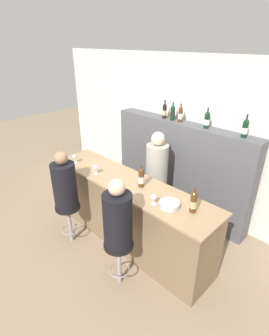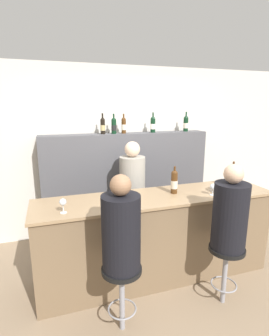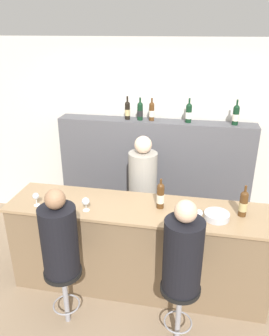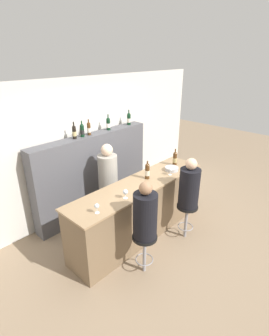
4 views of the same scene
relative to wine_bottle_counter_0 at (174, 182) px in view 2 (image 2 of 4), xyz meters
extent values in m
plane|color=#8C755B|center=(-0.22, -0.34, -1.15)|extent=(16.00, 16.00, 0.00)
cube|color=beige|center=(-0.22, 1.40, 0.15)|extent=(6.40, 0.05, 2.60)
cube|color=brown|center=(-0.22, -0.03, -0.66)|extent=(2.69, 0.61, 0.98)
cube|color=#997A56|center=(-0.22, -0.03, -0.15)|extent=(2.73, 0.65, 0.03)
cube|color=#4C4C51|center=(-0.22, 1.17, -0.35)|extent=(2.56, 0.28, 1.60)
cylinder|color=#4C2D14|center=(0.00, 0.00, -0.02)|extent=(0.08, 0.08, 0.23)
cylinder|color=beige|center=(0.00, 0.00, -0.03)|extent=(0.08, 0.08, 0.09)
sphere|color=#4C2D14|center=(0.00, 0.00, 0.10)|extent=(0.08, 0.08, 0.08)
cylinder|color=#4C2D14|center=(0.00, 0.00, 0.15)|extent=(0.02, 0.02, 0.07)
cylinder|color=#4C2D14|center=(0.80, 0.00, -0.03)|extent=(0.08, 0.08, 0.22)
cylinder|color=tan|center=(0.80, 0.00, -0.04)|extent=(0.08, 0.08, 0.09)
sphere|color=#4C2D14|center=(0.80, 0.00, 0.09)|extent=(0.08, 0.08, 0.08)
cylinder|color=#4C2D14|center=(0.80, 0.00, 0.14)|extent=(0.02, 0.02, 0.08)
cylinder|color=black|center=(-0.59, 1.17, 0.55)|extent=(0.07, 0.07, 0.20)
cylinder|color=tan|center=(-0.59, 1.17, 0.54)|extent=(0.07, 0.07, 0.08)
sphere|color=black|center=(-0.59, 1.17, 0.65)|extent=(0.07, 0.07, 0.07)
cylinder|color=black|center=(-0.59, 1.17, 0.71)|extent=(0.02, 0.02, 0.09)
cylinder|color=black|center=(-0.42, 1.17, 0.55)|extent=(0.07, 0.07, 0.20)
cylinder|color=black|center=(-0.42, 1.17, 0.54)|extent=(0.07, 0.07, 0.08)
sphere|color=black|center=(-0.42, 1.17, 0.64)|extent=(0.07, 0.07, 0.07)
cylinder|color=black|center=(-0.42, 1.17, 0.70)|extent=(0.02, 0.02, 0.08)
cylinder|color=#4C2D14|center=(-0.27, 1.17, 0.55)|extent=(0.07, 0.07, 0.20)
cylinder|color=beige|center=(-0.27, 1.17, 0.54)|extent=(0.07, 0.07, 0.08)
sphere|color=#4C2D14|center=(-0.27, 1.17, 0.65)|extent=(0.07, 0.07, 0.07)
cylinder|color=#4C2D14|center=(-0.27, 1.17, 0.70)|extent=(0.02, 0.02, 0.07)
cylinder|color=black|center=(0.20, 1.17, 0.55)|extent=(0.08, 0.08, 0.20)
cylinder|color=white|center=(0.20, 1.17, 0.54)|extent=(0.08, 0.08, 0.08)
sphere|color=black|center=(0.20, 1.17, 0.65)|extent=(0.08, 0.08, 0.08)
cylinder|color=black|center=(0.20, 1.17, 0.71)|extent=(0.02, 0.02, 0.09)
cylinder|color=black|center=(0.76, 1.17, 0.55)|extent=(0.08, 0.08, 0.21)
cylinder|color=beige|center=(0.76, 1.17, 0.54)|extent=(0.08, 0.08, 0.08)
sphere|color=black|center=(0.76, 1.17, 0.66)|extent=(0.08, 0.08, 0.08)
cylinder|color=black|center=(0.76, 1.17, 0.72)|extent=(0.02, 0.02, 0.09)
cylinder|color=silver|center=(-1.26, -0.20, -0.14)|extent=(0.06, 0.06, 0.00)
cylinder|color=silver|center=(-1.26, -0.20, -0.10)|extent=(0.01, 0.01, 0.07)
sphere|color=silver|center=(-1.26, -0.20, -0.03)|extent=(0.07, 0.07, 0.07)
cylinder|color=silver|center=(-0.72, -0.20, -0.14)|extent=(0.07, 0.07, 0.00)
cylinder|color=silver|center=(-0.72, -0.20, -0.10)|extent=(0.01, 0.01, 0.06)
sphere|color=silver|center=(-0.72, -0.20, -0.04)|extent=(0.08, 0.08, 0.08)
cylinder|color=silver|center=(0.39, -0.20, -0.14)|extent=(0.06, 0.06, 0.00)
cylinder|color=silver|center=(0.39, -0.20, -0.10)|extent=(0.01, 0.01, 0.06)
sphere|color=silver|center=(0.39, -0.20, -0.04)|extent=(0.07, 0.07, 0.07)
cylinder|color=#B7B7BC|center=(0.56, -0.11, -0.11)|extent=(0.24, 0.24, 0.06)
cylinder|color=gray|center=(-0.82, -0.67, -0.85)|extent=(0.05, 0.05, 0.59)
torus|color=gray|center=(-0.82, -0.67, -0.94)|extent=(0.26, 0.26, 0.02)
cylinder|color=black|center=(-0.82, -0.67, -0.54)|extent=(0.35, 0.35, 0.04)
cylinder|color=black|center=(-0.82, -0.67, -0.19)|extent=(0.33, 0.33, 0.66)
sphere|color=#936B4C|center=(-0.82, -0.67, 0.23)|extent=(0.18, 0.18, 0.18)
cylinder|color=gray|center=(0.27, -0.67, -0.85)|extent=(0.05, 0.05, 0.59)
torus|color=gray|center=(0.27, -0.67, -0.94)|extent=(0.26, 0.26, 0.02)
cylinder|color=black|center=(0.27, -0.67, -0.54)|extent=(0.35, 0.35, 0.04)
cylinder|color=black|center=(0.27, -0.67, -0.19)|extent=(0.33, 0.33, 0.66)
sphere|color=#D8AD8C|center=(0.27, -0.67, 0.24)|extent=(0.18, 0.18, 0.18)
cylinder|color=gray|center=(-0.29, 0.67, -0.48)|extent=(0.35, 0.35, 1.33)
sphere|color=beige|center=(-0.29, 0.67, 0.29)|extent=(0.21, 0.21, 0.21)
camera|label=1|loc=(2.06, -2.21, 1.62)|focal=28.00mm
camera|label=2|loc=(-1.33, -2.61, 0.85)|focal=28.00mm
camera|label=3|loc=(0.30, -2.91, 1.56)|focal=35.00mm
camera|label=4|loc=(-3.08, -2.58, 1.81)|focal=28.00mm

